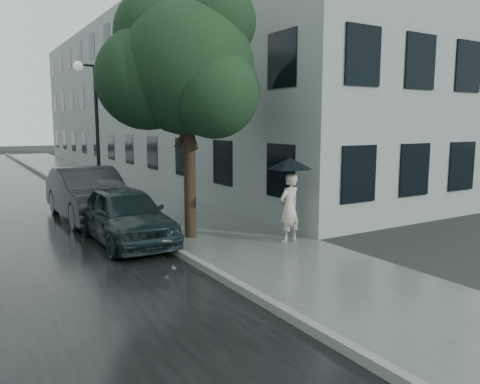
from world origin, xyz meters
TOP-DOWN VIEW (x-y plane):
  - ground at (0.00, 0.00)m, footprint 120.00×120.00m
  - sidewalk at (0.25, 12.00)m, footprint 3.50×60.00m
  - kerb_near at (-1.57, 12.00)m, footprint 0.15×60.00m
  - building_near at (5.47, 19.50)m, footprint 7.02×36.00m
  - pedestrian at (1.23, 1.72)m, footprint 0.69×0.53m
  - umbrella at (1.20, 1.68)m, footprint 1.31×1.31m
  - street_tree at (-0.60, 3.61)m, footprint 4.29×3.90m
  - lamp_post at (-1.61, 8.98)m, footprint 0.84×0.36m
  - car_near at (-2.20, 3.80)m, footprint 1.63×4.03m
  - car_far at (-2.28, 7.13)m, footprint 1.75×4.80m

SIDE VIEW (x-z plane):
  - ground at x=0.00m, z-range 0.00..0.00m
  - sidewalk at x=0.25m, z-range 0.00..0.01m
  - kerb_near at x=-1.57m, z-range 0.00..0.15m
  - car_near at x=-2.20m, z-range 0.01..1.38m
  - car_far at x=-2.28m, z-range 0.01..1.58m
  - pedestrian at x=1.23m, z-range 0.01..1.71m
  - umbrella at x=1.20m, z-range 1.35..2.56m
  - lamp_post at x=-1.61m, z-range 0.36..5.29m
  - street_tree at x=-0.60m, z-range 1.10..7.49m
  - building_near at x=5.47m, z-range 0.00..9.00m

